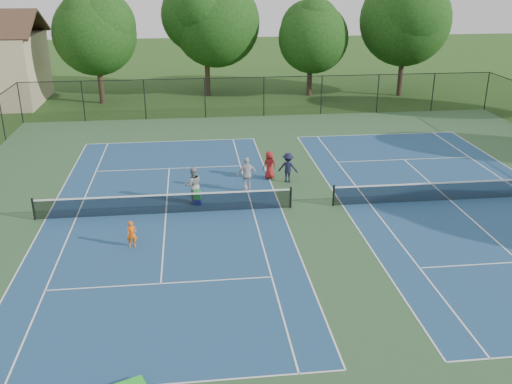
{
  "coord_description": "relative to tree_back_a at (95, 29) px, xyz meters",
  "views": [
    {
      "loc": [
        -5.65,
        -24.85,
        10.89
      ],
      "look_at": [
        -2.84,
        -1.0,
        1.3
      ],
      "focal_mm": 40.0,
      "sensor_mm": 36.0,
      "label": 1
    }
  ],
  "objects": [
    {
      "name": "tree_back_c",
      "position": [
        18.0,
        1.0,
        -0.56
      ],
      "size": [
        6.0,
        6.0,
        8.4
      ],
      "color": "#2D2116",
      "rests_on": "ground"
    },
    {
      "name": "bystander_c",
      "position": [
        11.5,
        -19.83,
        -5.27
      ],
      "size": [
        0.87,
        0.7,
        1.53
      ],
      "primitive_type": "imported",
      "rotation": [
        0.0,
        0.0,
        3.47
      ],
      "color": "maroon",
      "rests_on": "ground"
    },
    {
      "name": "tree_back_d",
      "position": [
        26.0,
        0.0,
        0.79
      ],
      "size": [
        7.8,
        7.8,
        10.37
      ],
      "color": "#2D2116",
      "rests_on": "ground"
    },
    {
      "name": "ball_hopper",
      "position": [
        7.5,
        -23.03,
        -5.55
      ],
      "size": [
        0.38,
        0.33,
        0.41
      ],
      "primitive_type": "cube",
      "rotation": [
        0.0,
        0.0,
        -0.15
      ],
      "color": "green",
      "rests_on": "ball_crate"
    },
    {
      "name": "bystander_a",
      "position": [
        10.1,
        -21.6,
        -5.13
      ],
      "size": [
        1.13,
        0.63,
        1.82
      ],
      "primitive_type": "imported",
      "rotation": [
        0.0,
        0.0,
        3.33
      ],
      "color": "silver",
      "rests_on": "ground"
    },
    {
      "name": "perimeter_fence",
      "position": [
        13.0,
        -24.0,
        -4.44
      ],
      "size": [
        36.08,
        36.08,
        3.02
      ],
      "color": "black",
      "rests_on": "ground"
    },
    {
      "name": "court_pad",
      "position": [
        13.0,
        -24.0,
        -6.03
      ],
      "size": [
        36.0,
        36.0,
        0.01
      ],
      "primitive_type": "cube",
      "color": "#2F5332",
      "rests_on": "ground"
    },
    {
      "name": "tennis_court_right",
      "position": [
        20.0,
        -24.0,
        -5.94
      ],
      "size": [
        12.0,
        23.83,
        1.07
      ],
      "color": "navy",
      "rests_on": "ground"
    },
    {
      "name": "tree_back_b",
      "position": [
        9.0,
        2.0,
        0.56
      ],
      "size": [
        7.6,
        7.6,
        10.03
      ],
      "color": "#2D2116",
      "rests_on": "ground"
    },
    {
      "name": "child_player",
      "position": [
        4.74,
        -27.26,
        -5.46
      ],
      "size": [
        0.46,
        0.34,
        1.15
      ],
      "primitive_type": "imported",
      "rotation": [
        0.0,
        0.0,
        0.16
      ],
      "color": "orange",
      "rests_on": "ground"
    },
    {
      "name": "bystander_b",
      "position": [
        12.41,
        -20.49,
        -5.22
      ],
      "size": [
        1.2,
        0.93,
        1.63
      ],
      "primitive_type": "imported",
      "rotation": [
        0.0,
        0.0,
        2.8
      ],
      "color": "#171733",
      "rests_on": "ground"
    },
    {
      "name": "ground",
      "position": [
        13.0,
        -24.0,
        -6.04
      ],
      "size": [
        140.0,
        140.0,
        0.0
      ],
      "primitive_type": "plane",
      "color": "#234716",
      "rests_on": "ground"
    },
    {
      "name": "instructor",
      "position": [
        7.33,
        -22.72,
        -5.13
      ],
      "size": [
        1.01,
        0.86,
        1.81
      ],
      "primitive_type": "imported",
      "rotation": [
        0.0,
        0.0,
        3.36
      ],
      "color": "#959597",
      "rests_on": "ground"
    },
    {
      "name": "tennis_court_left",
      "position": [
        6.0,
        -24.0,
        -5.94
      ],
      "size": [
        12.0,
        23.83,
        1.07
      ],
      "color": "navy",
      "rests_on": "ground"
    },
    {
      "name": "ball_crate",
      "position": [
        7.5,
        -23.03,
        -5.9
      ],
      "size": [
        0.46,
        0.41,
        0.29
      ],
      "primitive_type": "cube",
      "rotation": [
        0.0,
        0.0,
        -0.26
      ],
      "color": "#162299",
      "rests_on": "ground"
    },
    {
      "name": "tree_back_a",
      "position": [
        0.0,
        0.0,
        0.0
      ],
      "size": [
        6.8,
        6.8,
        9.15
      ],
      "color": "#2D2116",
      "rests_on": "ground"
    }
  ]
}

